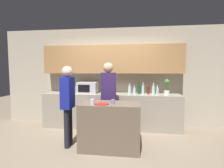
# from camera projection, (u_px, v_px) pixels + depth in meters

# --- Properties ---
(ground_plane) EXTENTS (14.00, 14.00, 0.00)m
(ground_plane) POSITION_uv_depth(u_px,v_px,m) (101.00, 150.00, 3.34)
(ground_plane) COLOR #7F705B
(back_wall) EXTENTS (6.40, 0.40, 2.70)m
(back_wall) POSITION_uv_depth(u_px,v_px,m) (112.00, 70.00, 4.86)
(back_wall) COLOR #B2A893
(back_wall) RESTS_ON ground_plane
(back_counter) EXTENTS (3.60, 0.62, 0.91)m
(back_counter) POSITION_uv_depth(u_px,v_px,m) (111.00, 110.00, 4.68)
(back_counter) COLOR gray
(back_counter) RESTS_ON ground_plane
(kitchen_island) EXTENTS (1.15, 0.64, 0.90)m
(kitchen_island) POSITION_uv_depth(u_px,v_px,m) (110.00, 126.00, 3.41)
(kitchen_island) COLOR brown
(kitchen_island) RESTS_ON ground_plane
(microwave) EXTENTS (0.52, 0.39, 0.30)m
(microwave) POSITION_uv_depth(u_px,v_px,m) (88.00, 88.00, 4.71)
(microwave) COLOR #B7BABC
(microwave) RESTS_ON back_counter
(toaster) EXTENTS (0.26, 0.16, 0.18)m
(toaster) POSITION_uv_depth(u_px,v_px,m) (72.00, 90.00, 4.77)
(toaster) COLOR silver
(toaster) RESTS_ON back_counter
(potted_plant) EXTENTS (0.14, 0.14, 0.39)m
(potted_plant) POSITION_uv_depth(u_px,v_px,m) (167.00, 87.00, 4.42)
(potted_plant) COLOR silver
(potted_plant) RESTS_ON back_counter
(bottle_0) EXTENTS (0.08, 0.08, 0.28)m
(bottle_0) POSITION_uv_depth(u_px,v_px,m) (129.00, 90.00, 4.48)
(bottle_0) COLOR silver
(bottle_0) RESTS_ON back_counter
(bottle_1) EXTENTS (0.07, 0.07, 0.22)m
(bottle_1) POSITION_uv_depth(u_px,v_px,m) (134.00, 91.00, 4.58)
(bottle_1) COLOR silver
(bottle_1) RESTS_ON back_counter
(bottle_2) EXTENTS (0.08, 0.08, 0.32)m
(bottle_2) POSITION_uv_depth(u_px,v_px,m) (139.00, 89.00, 4.55)
(bottle_2) COLOR #194723
(bottle_2) RESTS_ON back_counter
(bottle_3) EXTENTS (0.06, 0.06, 0.31)m
(bottle_3) POSITION_uv_depth(u_px,v_px,m) (143.00, 90.00, 4.47)
(bottle_3) COLOR silver
(bottle_3) RESTS_ON back_counter
(bottle_4) EXTENTS (0.06, 0.06, 0.28)m
(bottle_4) POSITION_uv_depth(u_px,v_px,m) (148.00, 90.00, 4.54)
(bottle_4) COLOR maroon
(bottle_4) RESTS_ON back_counter
(bottle_5) EXTENTS (0.08, 0.08, 0.29)m
(bottle_5) POSITION_uv_depth(u_px,v_px,m) (153.00, 90.00, 4.42)
(bottle_5) COLOR silver
(bottle_5) RESTS_ON back_counter
(bottle_6) EXTENTS (0.07, 0.07, 0.24)m
(bottle_6) POSITION_uv_depth(u_px,v_px,m) (157.00, 91.00, 4.50)
(bottle_6) COLOR silver
(bottle_6) RESTS_ON back_counter
(plate_on_island) EXTENTS (0.26, 0.26, 0.01)m
(plate_on_island) POSITION_uv_depth(u_px,v_px,m) (102.00, 104.00, 3.25)
(plate_on_island) COLOR red
(plate_on_island) RESTS_ON kitchen_island
(cup_0) EXTENTS (0.07, 0.07, 0.09)m
(cup_0) POSITION_uv_depth(u_px,v_px,m) (113.00, 102.00, 3.27)
(cup_0) COLOR #8675B5
(cup_0) RESTS_ON kitchen_island
(cup_1) EXTENTS (0.09, 0.09, 0.10)m
(cup_1) POSITION_uv_depth(u_px,v_px,m) (92.00, 102.00, 3.21)
(cup_1) COLOR silver
(cup_1) RESTS_ON kitchen_island
(person_left) EXTENTS (0.37, 0.26, 1.70)m
(person_left) POSITION_uv_depth(u_px,v_px,m) (108.00, 93.00, 3.95)
(person_left) COLOR black
(person_left) RESTS_ON ground_plane
(person_center) EXTENTS (0.21, 0.34, 1.61)m
(person_center) POSITION_uv_depth(u_px,v_px,m) (68.00, 99.00, 3.47)
(person_center) COLOR black
(person_center) RESTS_ON ground_plane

